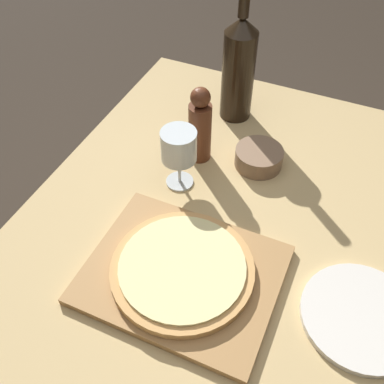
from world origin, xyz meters
TOP-DOWN VIEW (x-y plane):
  - ground_plane at (0.00, 0.00)m, footprint 12.00×12.00m
  - dining_table at (0.00, 0.00)m, footprint 0.94×1.34m
  - cutting_board at (-0.04, -0.10)m, footprint 0.39×0.32m
  - pizza at (-0.04, -0.10)m, footprint 0.30×0.30m
  - wine_bottle at (-0.13, 0.47)m, footprint 0.09×0.09m
  - pepper_mill at (-0.15, 0.26)m, footprint 0.06×0.06m
  - wine_glass at (-0.16, 0.15)m, footprint 0.09×0.09m
  - small_bowl at (-0.00, 0.30)m, footprint 0.12×0.12m
  - dinner_plate at (0.32, -0.04)m, footprint 0.24×0.24m

SIDE VIEW (x-z plane):
  - ground_plane at x=0.00m, z-range 0.00..0.00m
  - dining_table at x=0.00m, z-range 0.29..1.06m
  - dinner_plate at x=0.32m, z-range 0.77..0.79m
  - cutting_board at x=-0.04m, z-range 0.77..0.79m
  - small_bowl at x=0.00m, z-range 0.77..0.82m
  - pizza at x=-0.04m, z-range 0.79..0.82m
  - pepper_mill at x=-0.15m, z-range 0.77..0.98m
  - wine_glass at x=-0.16m, z-range 0.81..0.97m
  - wine_bottle at x=-0.13m, z-range 0.74..1.12m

